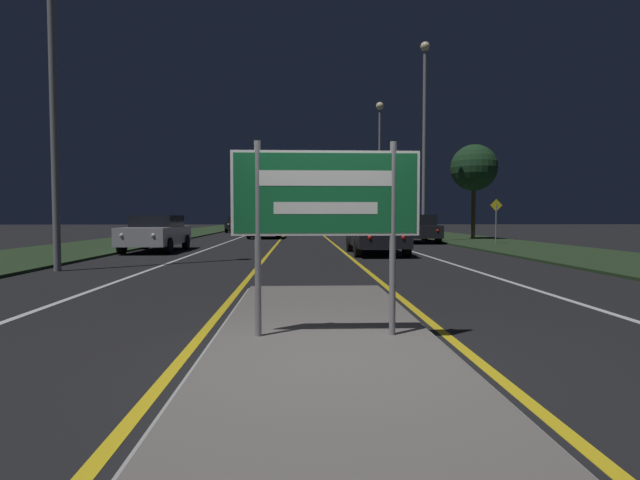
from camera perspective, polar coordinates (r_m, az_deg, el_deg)
ground_plane at (r=5.01m, az=1.01°, el=-13.54°), size 160.00×160.00×0.00m
median_island at (r=5.57m, az=0.64°, el=-11.42°), size 2.50×7.90×0.10m
verge_left at (r=26.49m, az=-22.70°, el=-0.42°), size 5.00×100.00×0.08m
verge_right at (r=26.69m, az=19.16°, el=-0.34°), size 5.00×100.00×0.08m
centre_line_yellow_left at (r=29.85m, az=-4.56°, el=0.05°), size 0.12×70.00×0.01m
centre_line_yellow_right at (r=29.88m, az=0.97°, el=0.06°), size 0.12×70.00×0.01m
lane_line_white_left at (r=30.09m, az=-9.82°, el=0.04°), size 0.12×70.00×0.01m
lane_line_white_right at (r=30.16m, az=6.21°, el=0.07°), size 0.12×70.00×0.01m
edge_line_white_left at (r=30.62m, az=-15.39°, el=0.02°), size 0.10×70.00×0.01m
edge_line_white_right at (r=30.75m, az=11.74°, el=0.08°), size 0.10×70.00×0.01m
highway_sign at (r=5.40m, az=0.65°, el=4.46°), size 2.04×0.07×2.11m
streetlight_right_near at (r=27.13m, az=11.84°, el=13.26°), size 0.49×0.49×10.38m
streetlight_right_far at (r=41.33m, az=6.83°, el=10.85°), size 0.62×0.62×10.59m
car_receding_0 at (r=18.42m, az=6.47°, el=0.72°), size 1.91×4.48×1.44m
car_receding_1 at (r=27.06m, az=10.95°, el=1.34°), size 1.85×4.61×1.48m
car_receding_2 at (r=34.96m, az=7.75°, el=1.64°), size 2.01×4.36×1.40m
car_approaching_0 at (r=20.95m, az=-18.20°, el=0.83°), size 1.93×4.61×1.44m
car_approaching_1 at (r=32.02m, az=-6.33°, el=1.61°), size 1.97×4.33×1.45m
car_approaching_2 at (r=43.97m, az=-9.31°, el=1.86°), size 1.89×4.36×1.39m
warning_sign at (r=25.79m, az=19.48°, el=2.54°), size 0.60×0.06×2.15m
roadside_palm_right at (r=30.47m, az=17.19°, el=7.85°), size 2.68×2.68×5.47m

